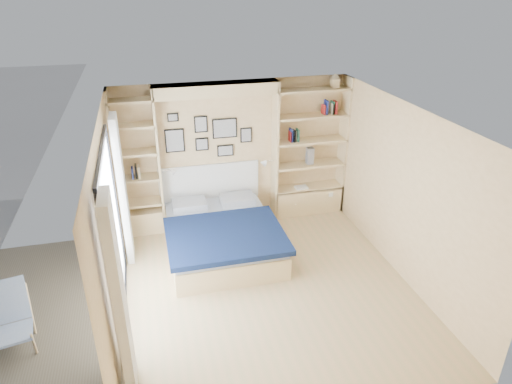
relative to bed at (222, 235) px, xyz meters
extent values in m
plane|color=tan|center=(0.45, -1.13, -0.28)|extent=(4.50, 4.50, 0.00)
plane|color=#E7C28C|center=(0.45, 1.12, 0.97)|extent=(4.00, 0.00, 4.00)
plane|color=#E7C28C|center=(0.45, -3.38, 0.97)|extent=(4.00, 0.00, 4.00)
plane|color=#E7C28C|center=(-1.55, -1.13, 0.97)|extent=(0.00, 4.50, 4.50)
plane|color=#E7C28C|center=(2.45, -1.13, 0.97)|extent=(0.00, 4.50, 4.50)
plane|color=white|center=(0.45, -1.13, 2.22)|extent=(4.50, 4.50, 0.00)
cube|color=#DDBC84|center=(-0.85, 0.95, 0.97)|extent=(0.04, 0.35, 2.50)
cube|color=#DDBC84|center=(1.15, 0.95, 0.97)|extent=(0.04, 0.35, 2.50)
cube|color=#DDBC84|center=(0.15, 0.95, 2.12)|extent=(2.00, 0.35, 0.20)
cube|color=#DDBC84|center=(2.43, 0.95, 0.97)|extent=(0.04, 0.35, 2.50)
cube|color=#DDBC84|center=(-1.53, 0.95, 0.97)|extent=(0.04, 0.35, 2.50)
cube|color=#DDBC84|center=(1.80, 0.95, -0.03)|extent=(1.30, 0.35, 0.50)
cube|color=#DDBC84|center=(-1.20, 0.95, -0.08)|extent=(0.70, 0.35, 0.40)
cube|color=black|center=(-1.52, -1.13, 1.95)|extent=(0.04, 2.08, 0.06)
cube|color=black|center=(-1.52, -1.13, -0.25)|extent=(0.04, 2.08, 0.06)
cube|color=black|center=(-1.52, -2.15, 0.82)|extent=(0.04, 0.06, 2.20)
cube|color=black|center=(-1.52, -0.11, 0.82)|extent=(0.04, 0.06, 2.20)
cube|color=silver|center=(-1.53, -1.13, 0.84)|extent=(0.01, 2.00, 2.20)
cube|color=white|center=(-1.43, -2.43, 0.87)|extent=(0.10, 0.45, 2.30)
cube|color=white|center=(-1.43, 0.17, 0.87)|extent=(0.10, 0.45, 2.30)
cube|color=#DDBC84|center=(1.80, 0.95, 0.22)|extent=(1.30, 0.35, 0.04)
cube|color=#DDBC84|center=(1.80, 0.95, 0.67)|extent=(1.30, 0.35, 0.04)
cube|color=#DDBC84|center=(1.80, 0.95, 1.12)|extent=(1.30, 0.35, 0.04)
cube|color=#DDBC84|center=(1.80, 0.95, 1.57)|extent=(1.30, 0.35, 0.04)
cube|color=#DDBC84|center=(1.80, 0.95, 2.02)|extent=(1.30, 0.35, 0.04)
cube|color=#DDBC84|center=(-1.20, 0.95, 0.27)|extent=(0.70, 0.35, 0.04)
cube|color=#DDBC84|center=(-1.20, 0.95, 0.72)|extent=(0.70, 0.35, 0.04)
cube|color=#DDBC84|center=(-1.20, 0.95, 1.17)|extent=(0.70, 0.35, 0.04)
cube|color=#DDBC84|center=(-1.20, 0.95, 1.62)|extent=(0.70, 0.35, 0.04)
cube|color=#DDBC84|center=(-1.20, 0.95, 2.02)|extent=(0.70, 0.35, 0.04)
cube|color=#DDBC84|center=(0.00, -0.01, -0.10)|extent=(1.66, 2.08, 0.36)
cube|color=#9BA1AA|center=(0.00, -0.01, 0.13)|extent=(1.62, 2.04, 0.10)
cube|color=#0C193A|center=(0.00, -0.37, 0.20)|extent=(1.76, 1.46, 0.08)
cube|color=#9BA1AA|center=(-0.42, 0.73, 0.24)|extent=(0.57, 0.42, 0.12)
cube|color=#9BA1AA|center=(0.42, 0.73, 0.24)|extent=(0.57, 0.42, 0.12)
cube|color=white|center=(0.00, 1.09, 0.44)|extent=(1.76, 0.04, 0.70)
cube|color=black|center=(-0.55, 1.10, 1.27)|extent=(0.32, 0.02, 0.40)
cube|color=gray|center=(-0.55, 1.09, 1.27)|extent=(0.28, 0.01, 0.36)
cube|color=black|center=(-0.10, 1.10, 1.52)|extent=(0.22, 0.02, 0.28)
cube|color=gray|center=(-0.10, 1.09, 1.52)|extent=(0.18, 0.01, 0.24)
cube|color=black|center=(-0.10, 1.10, 1.17)|extent=(0.22, 0.02, 0.22)
cube|color=gray|center=(-0.10, 1.09, 1.17)|extent=(0.18, 0.01, 0.18)
cube|color=black|center=(0.30, 1.10, 1.42)|extent=(0.42, 0.02, 0.34)
cube|color=gray|center=(0.30, 1.09, 1.42)|extent=(0.38, 0.01, 0.30)
cube|color=black|center=(0.30, 1.10, 1.02)|extent=(0.28, 0.02, 0.20)
cube|color=gray|center=(0.30, 1.09, 1.02)|extent=(0.24, 0.01, 0.16)
cube|color=black|center=(0.67, 1.10, 1.27)|extent=(0.20, 0.02, 0.26)
cube|color=gray|center=(0.67, 1.09, 1.27)|extent=(0.16, 0.01, 0.22)
cube|color=black|center=(-0.55, 1.10, 1.67)|extent=(0.18, 0.02, 0.14)
cube|color=gray|center=(-0.55, 1.09, 1.67)|extent=(0.14, 0.01, 0.10)
cylinder|color=silver|center=(-0.71, 0.87, 0.84)|extent=(0.20, 0.02, 0.02)
cone|color=white|center=(-0.61, 0.87, 0.82)|extent=(0.13, 0.12, 0.15)
cylinder|color=silver|center=(1.01, 0.87, 0.84)|extent=(0.20, 0.02, 0.02)
cone|color=white|center=(0.91, 0.87, 0.82)|extent=(0.13, 0.12, 0.15)
cube|color=#A51E1E|center=(1.42, 0.94, 1.23)|extent=(0.02, 0.15, 0.18)
cube|color=navy|center=(1.43, 0.94, 1.26)|extent=(0.03, 0.15, 0.23)
cube|color=black|center=(1.49, 0.94, 1.24)|extent=(0.03, 0.15, 0.20)
cube|color=#BFB28C|center=(1.49, 0.94, 1.24)|extent=(0.04, 0.15, 0.20)
cube|color=#21553E|center=(1.55, 0.94, 1.25)|extent=(0.03, 0.15, 0.21)
cube|color=#A51E1E|center=(2.00, 0.94, 1.67)|extent=(0.02, 0.15, 0.16)
cube|color=navy|center=(2.05, 0.94, 1.71)|extent=(0.03, 0.15, 0.24)
cube|color=#BFB28C|center=(2.16, 0.94, 1.68)|extent=(0.04, 0.15, 0.18)
cube|color=#255D49|center=(2.17, 0.94, 1.70)|extent=(0.03, 0.15, 0.22)
cube|color=#A51E1E|center=(2.22, 0.94, 1.70)|extent=(0.03, 0.15, 0.22)
cube|color=navy|center=(-1.29, 0.94, 0.83)|extent=(0.02, 0.15, 0.18)
cube|color=black|center=(-1.23, 0.94, 0.85)|extent=(0.03, 0.15, 0.22)
cube|color=#BFB28C|center=(-1.18, 0.94, 0.84)|extent=(0.03, 0.15, 0.21)
cube|color=#DDBC84|center=(2.18, 0.94, 2.12)|extent=(0.13, 0.13, 0.15)
cone|color=#DDBC84|center=(2.18, 0.94, 2.23)|extent=(0.20, 0.20, 0.08)
cube|color=slate|center=(1.80, 0.94, 0.84)|extent=(0.12, 0.12, 0.30)
cube|color=white|center=(1.65, 0.89, 0.26)|extent=(0.22, 0.16, 0.03)
cylinder|color=tan|center=(-2.51, -1.74, -0.08)|extent=(0.06, 0.13, 0.39)
cylinder|color=tan|center=(-2.62, -1.21, 0.01)|extent=(0.09, 0.32, 0.63)
cube|color=#385EA3|center=(-2.76, -1.59, -0.01)|extent=(0.54, 0.61, 0.14)
cube|color=#385EA3|center=(-2.84, -1.23, 0.21)|extent=(0.47, 0.30, 0.52)
camera|label=1|loc=(-1.01, -6.23, 3.76)|focal=32.00mm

